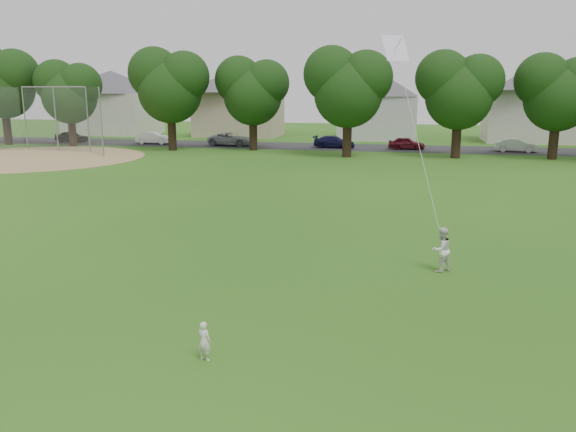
% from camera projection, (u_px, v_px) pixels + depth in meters
% --- Properties ---
extents(ground, '(160.00, 160.00, 0.00)m').
position_uv_depth(ground, '(229.00, 334.00, 12.49)').
color(ground, '#235313').
rests_on(ground, ground).
extents(street, '(90.00, 7.00, 0.01)m').
position_uv_depth(street, '(371.00, 148.00, 52.49)').
color(street, '#2D2D30').
rests_on(street, ground).
extents(dirt_infield, '(18.00, 18.00, 0.02)m').
position_uv_depth(dirt_infield, '(29.00, 158.00, 44.65)').
color(dirt_infield, '#9E7F51').
rests_on(dirt_infield, ground).
extents(toddler, '(0.34, 0.27, 0.83)m').
position_uv_depth(toddler, '(204.00, 341.00, 11.20)').
color(toddler, silver).
rests_on(toddler, ground).
extents(older_boy, '(0.83, 0.81, 1.35)m').
position_uv_depth(older_boy, '(441.00, 250.00, 16.65)').
color(older_boy, silver).
rests_on(older_boy, ground).
extents(kite, '(1.34, 1.06, 6.14)m').
position_uv_depth(kite, '(418.00, 143.00, 16.72)').
color(kite, white).
rests_on(kite, ground).
extents(baseball_backstop, '(12.63, 3.27, 5.54)m').
position_uv_depth(baseball_backstop, '(51.00, 120.00, 48.58)').
color(baseball_backstop, gray).
rests_on(baseball_backstop, ground).
extents(tree_row, '(80.15, 9.50, 10.88)m').
position_uv_depth(tree_row, '(430.00, 77.00, 44.02)').
color(tree_row, black).
rests_on(tree_row, ground).
extents(parked_cars, '(46.75, 2.30, 1.23)m').
position_uv_depth(parked_cars, '(270.00, 140.00, 53.41)').
color(parked_cars, black).
rests_on(parked_cars, ground).
extents(house_row, '(78.21, 14.26, 9.65)m').
position_uv_depth(house_row, '(387.00, 95.00, 60.80)').
color(house_row, beige).
rests_on(house_row, ground).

